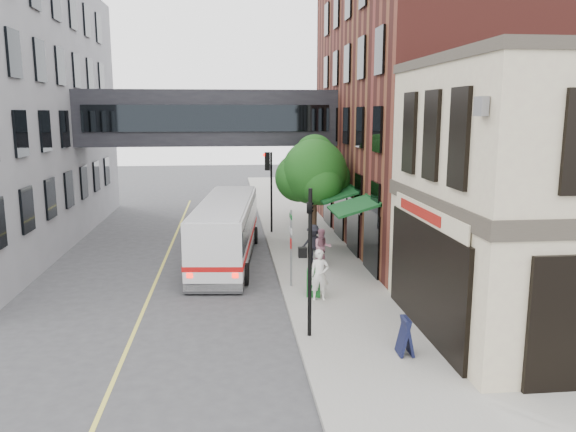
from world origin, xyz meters
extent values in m
plane|color=#38383A|center=(0.00, 0.00, 0.00)|extent=(120.00, 120.00, 0.00)
cube|color=gray|center=(2.00, 14.00, 0.07)|extent=(4.00, 60.00, 0.15)
cube|color=black|center=(3.94, 2.00, 1.85)|extent=(0.14, 6.40, 3.40)
cube|color=black|center=(3.90, 2.00, 1.85)|extent=(0.04, 5.90, 3.00)
cube|color=maroon|center=(3.88, 2.60, 3.80)|extent=(0.03, 3.60, 0.32)
cube|color=#5B221C|center=(10.00, 15.00, 7.00)|extent=(12.00, 18.00, 14.00)
cube|color=#0E3E1D|center=(3.14, 13.75, 3.00)|extent=(1.80, 13.00, 0.40)
cube|color=black|center=(-3.00, 18.00, 6.50)|extent=(14.00, 3.00, 3.00)
cube|color=black|center=(-3.00, 16.45, 6.50)|extent=(13.00, 0.08, 1.40)
cube|color=black|center=(-3.00, 19.55, 6.50)|extent=(13.00, 0.08, 1.40)
cylinder|color=black|center=(0.40, 2.00, 2.40)|extent=(0.12, 0.12, 4.50)
cube|color=black|center=(0.18, 2.00, 2.75)|extent=(0.25, 0.22, 0.30)
imported|color=black|center=(0.40, 2.00, 4.25)|extent=(0.20, 0.16, 1.00)
cylinder|color=black|center=(0.40, 17.00, 2.40)|extent=(0.12, 0.12, 4.50)
cube|color=black|center=(0.18, 17.00, 2.75)|extent=(0.25, 0.22, 0.30)
cube|color=black|center=(0.18, 17.00, 4.15)|extent=(0.28, 0.28, 1.00)
sphere|color=#FF0C05|center=(0.02, 17.00, 4.50)|extent=(0.18, 0.18, 0.18)
cylinder|color=gray|center=(0.40, 7.00, 1.65)|extent=(0.08, 0.08, 3.00)
cube|color=white|center=(0.38, 7.00, 2.35)|extent=(0.03, 0.75, 0.22)
cube|color=#0C591E|center=(0.38, 7.00, 2.90)|extent=(0.03, 0.70, 0.18)
cube|color=#B20C0C|center=(0.38, 7.00, 1.85)|extent=(0.03, 0.30, 0.40)
cylinder|color=#382619|center=(2.20, 13.00, 1.55)|extent=(0.28, 0.28, 2.80)
sphere|color=#134A15|center=(2.20, 13.00, 3.95)|extent=(3.20, 3.20, 3.20)
sphere|color=#134A15|center=(3.00, 13.50, 3.55)|extent=(2.20, 2.20, 2.20)
sphere|color=#134A15|center=(1.50, 13.30, 3.65)|extent=(2.40, 2.40, 2.40)
sphere|color=#134A15|center=(2.30, 13.60, 4.75)|extent=(2.00, 2.00, 2.00)
cube|color=#D8CC4C|center=(-5.00, 10.00, 0.01)|extent=(0.12, 40.00, 0.01)
cube|color=silver|center=(-2.11, 11.60, 1.48)|extent=(3.26, 10.50, 2.60)
cube|color=black|center=(-2.11, 11.60, 1.93)|extent=(3.30, 10.33, 0.94)
cube|color=#B20C0C|center=(-2.11, 11.60, 1.03)|extent=(3.32, 10.52, 0.20)
cylinder|color=black|center=(-3.60, 7.96, 0.45)|extent=(0.36, 0.92, 0.90)
cylinder|color=black|center=(-1.37, 7.73, 0.45)|extent=(0.36, 0.92, 0.90)
cylinder|color=black|center=(-2.88, 15.10, 0.45)|extent=(0.36, 0.92, 0.90)
cylinder|color=black|center=(-0.65, 14.88, 0.45)|extent=(0.36, 0.92, 0.90)
imported|color=white|center=(1.23, 5.21, 1.08)|extent=(0.70, 0.48, 1.85)
imported|color=#BE7B90|center=(2.07, 9.69, 0.98)|extent=(0.82, 0.64, 1.67)
imported|color=black|center=(1.76, 10.18, 1.03)|extent=(1.31, 1.15, 1.76)
cube|color=#155E20|center=(1.08, 5.68, 0.65)|extent=(0.57, 0.52, 1.00)
cube|color=#101432|center=(2.86, 0.39, 0.69)|extent=(0.39, 0.61, 1.07)
camera|label=1|loc=(-1.93, -13.92, 6.82)|focal=35.00mm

